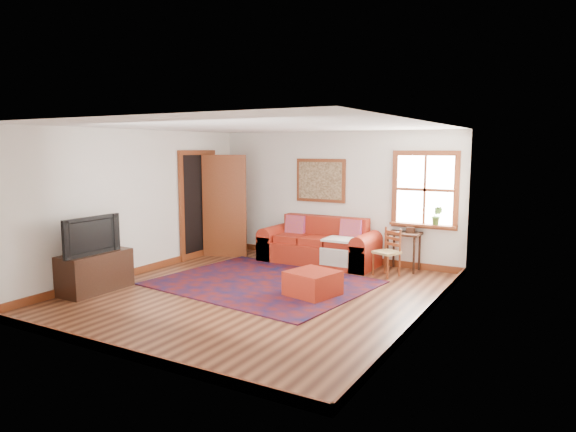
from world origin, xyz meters
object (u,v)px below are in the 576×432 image
Objects in this scene: ladder_back_chair at (389,250)px; side_table at (404,239)px; red_ottoman at (313,284)px; red_leather_sofa at (320,248)px; media_cabinet at (95,272)px.

side_table is at bearing 76.44° from ladder_back_chair.
red_ottoman is 2.37m from side_table.
side_table reaches higher than red_ottoman.
red_leather_sofa is 2.22m from red_ottoman.
media_cabinet reaches higher than red_ottoman.
red_leather_sofa reaches higher than media_cabinet.
side_table is (1.57, 0.20, 0.28)m from red_leather_sofa.
ladder_back_chair is at bearing 86.06° from red_ottoman.
side_table is (0.69, 2.24, 0.38)m from red_ottoman.
ladder_back_chair is (-0.12, -0.49, -0.13)m from side_table.
red_leather_sofa reaches higher than side_table.
red_leather_sofa is 1.61m from side_table.
red_ottoman is 0.80× the size of ladder_back_chair.
ladder_back_chair is 4.79m from media_cabinet.
red_ottoman is 1.86m from ladder_back_chair.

